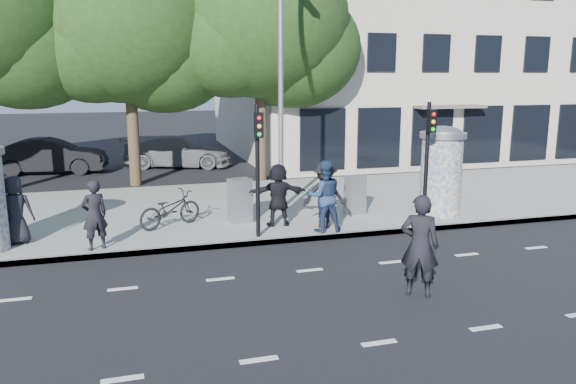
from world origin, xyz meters
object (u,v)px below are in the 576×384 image
object	(u,v)px
ped_d	(325,195)
car_right	(178,152)
ad_column_right	(441,169)
traffic_pole_near	(258,157)
ped_f	(278,195)
cabinet_right	(355,195)
traffic_pole_far	(428,150)
ped_b	(94,215)
cabinet_left	(240,201)
ped_a	(15,210)
bicycle	(170,209)
ped_c	(324,196)
car_mid	(50,156)
man_road	(420,246)
street_lamp	(281,57)

from	to	relation	value
ped_d	car_right	size ratio (longest dim) A/B	0.36
ad_column_right	traffic_pole_near	xyz separation A→B (m)	(-5.80, -0.91, 0.69)
ped_f	cabinet_right	size ratio (longest dim) A/B	1.50
ad_column_right	ped_f	bearing A→B (deg)	179.27
traffic_pole_near	traffic_pole_far	world-z (taller)	same
ped_b	car_right	bearing A→B (deg)	-124.95
traffic_pole_near	cabinet_left	bearing A→B (deg)	96.07
ped_d	cabinet_left	bearing A→B (deg)	-6.54
ped_a	bicycle	world-z (taller)	ped_a
ped_a	ped_c	bearing A→B (deg)	178.43
car_mid	car_right	size ratio (longest dim) A/B	0.94
car_mid	car_right	world-z (taller)	car_mid
ped_b	man_road	distance (m)	7.59
street_lamp	bicycle	world-z (taller)	street_lamp
ped_d	traffic_pole_far	bearing A→B (deg)	-167.18
traffic_pole_far	bicycle	bearing A→B (deg)	166.49
cabinet_right	man_road	bearing A→B (deg)	-113.40
bicycle	man_road	bearing A→B (deg)	-172.13
ped_d	ped_c	bearing A→B (deg)	90.83
traffic_pole_near	ped_b	distance (m)	4.18
ped_f	man_road	bearing A→B (deg)	110.00
ped_c	ped_d	xyz separation A→B (m)	(0.15, 0.38, -0.06)
traffic_pole_far	bicycle	xyz separation A→B (m)	(-6.91, 1.66, -1.58)
ped_a	ped_d	size ratio (longest dim) A/B	0.95
ped_f	ped_b	bearing A→B (deg)	15.92
traffic_pole_far	cabinet_left	distance (m)	5.41
traffic_pole_far	car_mid	size ratio (longest dim) A/B	0.72
car_mid	traffic_pole_far	bearing A→B (deg)	-132.23
car_mid	ad_column_right	bearing A→B (deg)	-127.68
car_mid	ped_d	bearing A→B (deg)	-139.33
ped_a	ped_f	distance (m)	6.68
ped_a	cabinet_right	distance (m)	9.27
ad_column_right	cabinet_left	distance (m)	6.06
ped_c	cabinet_left	bearing A→B (deg)	-31.19
bicycle	street_lamp	bearing A→B (deg)	-99.31
ad_column_right	ped_c	world-z (taller)	ad_column_right
cabinet_left	car_right	bearing A→B (deg)	79.68
traffic_pole_far	ped_f	distance (m)	4.30
traffic_pole_near	traffic_pole_far	size ratio (longest dim) A/B	1.00
ped_a	ped_f	xyz separation A→B (m)	(6.68, -0.13, 0.02)
street_lamp	cabinet_left	bearing A→B (deg)	-141.41
street_lamp	ad_column_right	bearing A→B (deg)	-23.73
street_lamp	car_right	size ratio (longest dim) A/B	1.60
street_lamp	ped_c	size ratio (longest dim) A/B	4.17
bicycle	ped_a	bearing A→B (deg)	70.56
ped_c	man_road	distance (m)	4.42
car_right	car_mid	bearing A→B (deg)	110.84
street_lamp	cabinet_left	size ratio (longest dim) A/B	6.34
street_lamp	bicycle	xyz separation A→B (m)	(-3.51, -1.18, -4.15)
traffic_pole_near	ped_c	xyz separation A→B (m)	(1.81, 0.07, -1.12)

